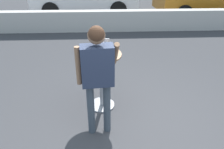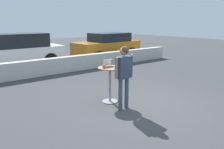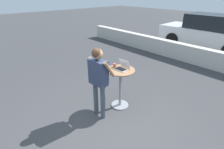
# 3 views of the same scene
# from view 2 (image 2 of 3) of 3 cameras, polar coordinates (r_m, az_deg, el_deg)

# --- Properties ---
(ground_plane) EXTENTS (50.00, 50.00, 0.00)m
(ground_plane) POSITION_cam_2_polar(r_m,az_deg,el_deg) (6.37, 6.98, -7.73)
(ground_plane) COLOR #3D3D3F
(pavement_kerb) EXTENTS (14.03, 0.35, 0.71)m
(pavement_kerb) POSITION_cam_2_polar(r_m,az_deg,el_deg) (10.37, -13.16, 2.44)
(pavement_kerb) COLOR beige
(pavement_kerb) RESTS_ON ground_plane
(cafe_table) EXTENTS (0.69, 0.69, 1.04)m
(cafe_table) POSITION_cam_2_polar(r_m,az_deg,el_deg) (6.31, -0.55, -1.36)
(cafe_table) COLOR gray
(cafe_table) RESTS_ON ground_plane
(laptop) EXTENTS (0.31, 0.29, 0.22)m
(laptop) POSITION_cam_2_polar(r_m,az_deg,el_deg) (6.25, -0.86, 2.42)
(laptop) COLOR #B7BABF
(laptop) RESTS_ON cafe_table
(coffee_mug) EXTENTS (0.11, 0.07, 0.09)m
(coffee_mug) POSITION_cam_2_polar(r_m,az_deg,el_deg) (6.09, -2.14, 2.05)
(coffee_mug) COLOR #C14C42
(coffee_mug) RESTS_ON cafe_table
(standing_person) EXTENTS (0.58, 0.40, 1.71)m
(standing_person) POSITION_cam_2_polar(r_m,az_deg,el_deg) (5.70, 3.11, 1.33)
(standing_person) COLOR #424C56
(standing_person) RESTS_ON ground_plane
(parked_car_near_street) EXTENTS (4.58, 2.00, 1.73)m
(parked_car_near_street) POSITION_cam_2_polar(r_m,az_deg,el_deg) (12.27, -23.27, 5.84)
(parked_car_near_street) COLOR silver
(parked_car_near_street) RESTS_ON ground_plane
(parked_car_further_down) EXTENTS (4.47, 2.12, 1.61)m
(parked_car_further_down) POSITION_cam_2_polar(r_m,az_deg,el_deg) (14.04, -1.16, 7.62)
(parked_car_further_down) COLOR #B76B19
(parked_car_further_down) RESTS_ON ground_plane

